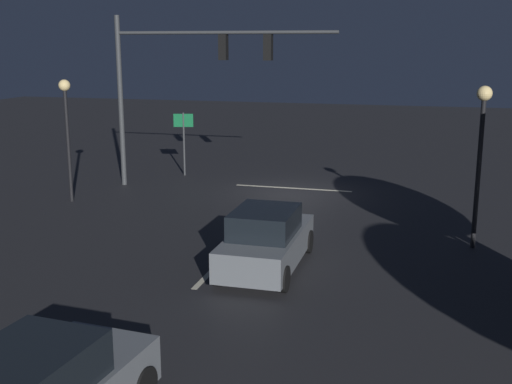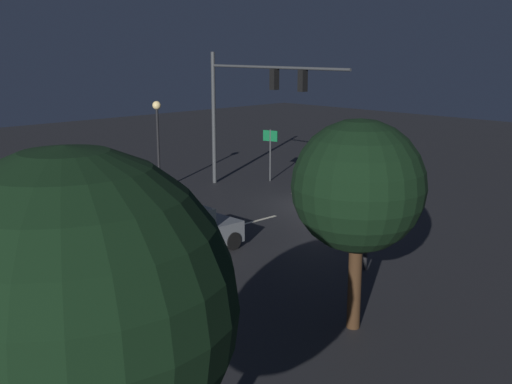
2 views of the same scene
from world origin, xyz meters
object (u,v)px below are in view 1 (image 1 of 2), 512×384
Objects in this scene: street_lamp_left_kerb at (481,135)px; route_sign at (184,130)px; street_lamp_right_kerb at (66,116)px; traffic_signal_assembly at (185,69)px; car_approaching at (266,240)px.

street_lamp_left_kerb reaches higher than route_sign.
route_sign is at bearing -112.27° from street_lamp_right_kerb.
street_lamp_right_kerb is at bearing 67.73° from route_sign.
traffic_signal_assembly is 4.04m from route_sign.
street_lamp_right_kerb is at bearing -7.97° from street_lamp_left_kerb.
traffic_signal_assembly is 1.98× the size of street_lamp_right_kerb.
street_lamp_left_kerb is 1.03× the size of street_lamp_right_kerb.
street_lamp_left_kerb is (-5.57, -3.43, 2.61)m from car_approaching.
street_lamp_left_kerb is at bearing -148.33° from car_approaching.
car_approaching is 1.50× the size of route_sign.
street_lamp_right_kerb is at bearing -30.80° from car_approaching.
route_sign is (6.82, -11.39, 1.30)m from car_approaching.
traffic_signal_assembly is 1.92× the size of street_lamp_left_kerb.
street_lamp_right_kerb reaches higher than car_approaching.
street_lamp_left_kerb reaches higher than car_approaching.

